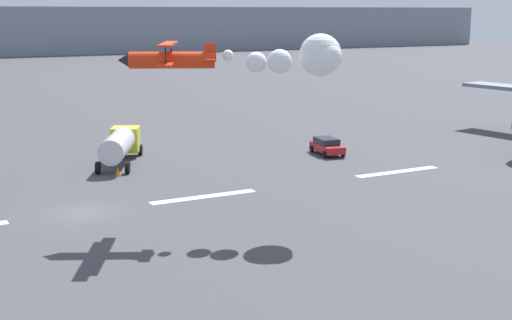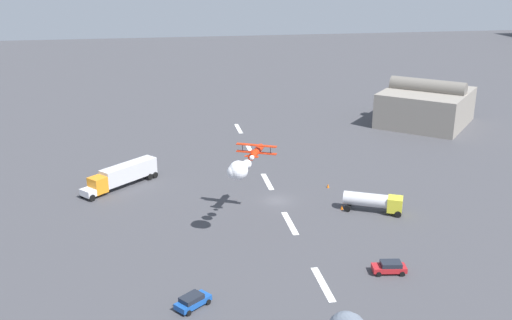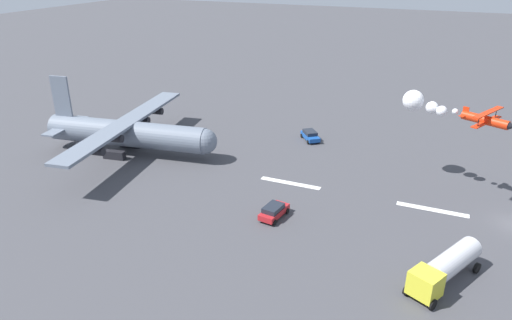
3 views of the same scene
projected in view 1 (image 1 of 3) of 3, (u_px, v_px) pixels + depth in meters
The scene contains 7 objects.
ground_plane at pixel (82, 213), 46.93m from camera, with size 440.00×440.00×0.00m, color #424247.
runway_stripe_3 at pixel (204, 197), 50.89m from camera, with size 8.00×0.90×0.01m, color white.
runway_stripe_4 at pixel (397, 172), 58.80m from camera, with size 8.00×0.90×0.01m, color white.
stunt_biplane_red at pixel (284, 57), 43.46m from camera, with size 12.64×8.33×2.60m.
fuel_tanker_truck at pixel (120, 144), 61.47m from camera, with size 6.27×9.06×2.90m.
airport_staff_sedan at pixel (327, 146), 65.77m from camera, with size 2.52×4.36×1.52m.
traffic_cone_far at pixel (118, 172), 57.13m from camera, with size 0.44×0.44×0.75m, color orange.
Camera 1 is at (-10.93, -45.35, 12.99)m, focal length 50.17 mm.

